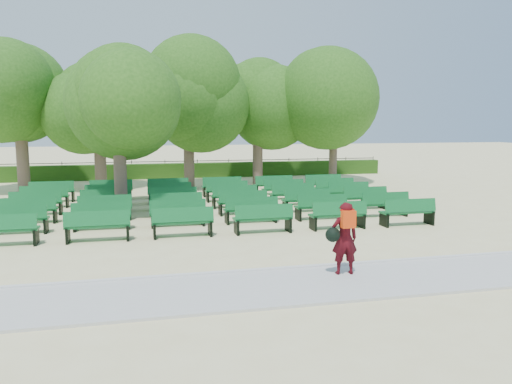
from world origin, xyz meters
The scene contains 9 objects.
ground centered at (0.00, 0.00, 0.00)m, with size 120.00×120.00×0.00m, color beige.
paving centered at (0.00, -7.40, 0.03)m, with size 30.00×2.20×0.06m, color #BBBAB6.
curb centered at (0.00, -6.25, 0.05)m, with size 30.00×0.12×0.10m, color silver.
hedge centered at (0.00, 14.00, 0.45)m, with size 26.00×0.70×0.90m, color #254C13.
fence centered at (0.00, 14.40, 0.00)m, with size 26.00×0.10×1.02m, color black, non-canonical shape.
tree_line centered at (0.00, 10.00, 0.00)m, with size 21.80×6.80×7.04m, color #30631A, non-canonical shape.
bench_array centered at (-0.13, 1.77, 0.09)m, with size 1.81×0.60×1.14m.
tree_among centered at (-3.25, 1.91, 3.94)m, with size 4.28×4.28×5.89m.
person centered at (1.71, -6.93, 0.89)m, with size 0.76×0.47×1.60m.
Camera 1 is at (-2.59, -16.82, 3.35)m, focal length 35.00 mm.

